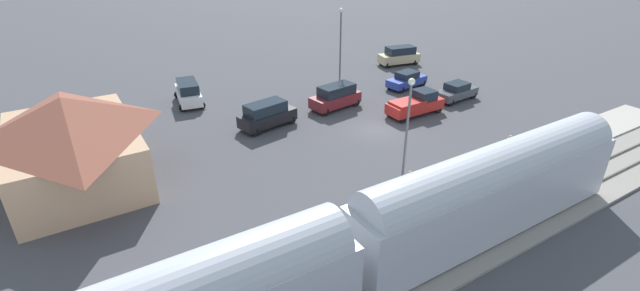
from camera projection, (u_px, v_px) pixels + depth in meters
The scene contains 15 objects.
ground_plane at pixel (376, 129), 37.15m from camera, with size 200.00×200.00×0.00m, color #424247.
railway_track at pixel (522, 211), 26.48m from camera, with size 4.80×70.00×0.30m.
platform at pixel (470, 180), 29.49m from camera, with size 3.20×46.00×0.30m.
station_building at pixel (71, 139), 28.47m from camera, with size 12.00×8.32×5.92m.
pedestrian_on_platform at pixel (509, 144), 31.78m from camera, with size 0.36×0.36×1.71m.
pedestrian_waiting_far at pixel (409, 181), 27.26m from camera, with size 0.36×0.36×1.71m.
sedan_charcoal at pixel (456, 91), 43.01m from camera, with size 2.14×4.62×1.74m.
suv_black at pixel (267, 114), 37.08m from camera, with size 2.81×5.17×2.22m.
pickup_red at pixel (416, 104), 39.63m from camera, with size 1.96×5.40×2.14m.
suv_tan at pixel (399, 55), 53.70m from camera, with size 2.84×5.18×2.22m.
sedan_blue at pixel (407, 80), 46.21m from camera, with size 2.41×4.70×1.74m.
suv_maroon at pixel (336, 96), 40.96m from camera, with size 2.60×5.12×2.22m.
suv_white at pixel (188, 92), 42.01m from camera, with size 5.15×2.98×2.22m.
light_pole_near_platform at pixel (408, 117), 28.04m from camera, with size 0.44×0.44×7.07m.
light_pole_lot_center at pixel (341, 39), 44.65m from camera, with size 0.44×0.44×8.10m.
Camera 1 is at (-26.23, 21.83, 15.50)m, focal length 24.80 mm.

